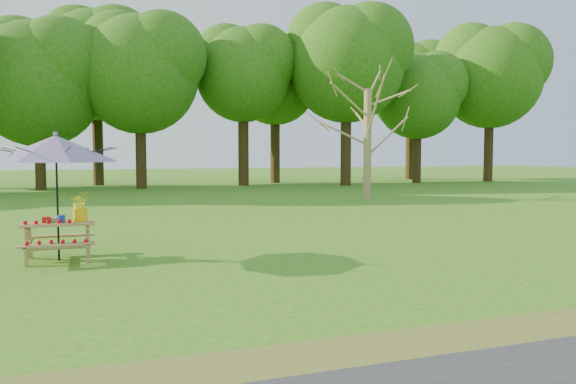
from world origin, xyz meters
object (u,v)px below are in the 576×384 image
object	(u,v)px
bare_tree	(368,43)
flower_bucket	(80,206)
picnic_table	(59,242)
patio_umbrella	(56,149)

from	to	relation	value
bare_tree	flower_bucket	xyz separation A→B (m)	(-10.81, -9.87, -5.31)
picnic_table	patio_umbrella	size ratio (longest dim) A/B	0.51
picnic_table	patio_umbrella	world-z (taller)	patio_umbrella
bare_tree	flower_bucket	distance (m)	15.57
bare_tree	patio_umbrella	size ratio (longest dim) A/B	3.98
picnic_table	patio_umbrella	distance (m)	1.62
patio_umbrella	bare_tree	bearing A→B (deg)	41.38
picnic_table	flower_bucket	bearing A→B (deg)	-2.92
patio_umbrella	flower_bucket	xyz separation A→B (m)	(0.37, -0.02, -0.99)
bare_tree	picnic_table	xyz separation A→B (m)	(-11.18, -9.85, -5.93)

